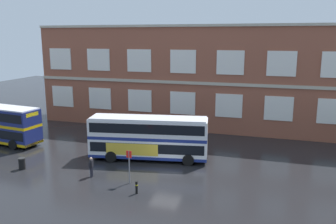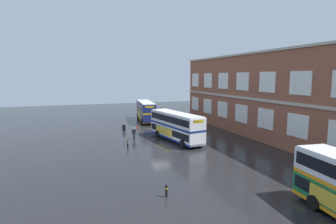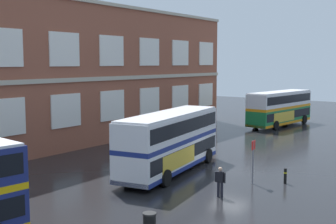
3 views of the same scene
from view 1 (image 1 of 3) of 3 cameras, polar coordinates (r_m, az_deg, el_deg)
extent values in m
plane|color=black|center=(32.48, 0.66, -8.60)|extent=(120.00, 120.00, 0.00)
cube|color=brown|center=(46.16, 7.05, 5.47)|extent=(44.55, 8.00, 12.51)
cube|color=#B2A893|center=(42.21, 6.04, 4.55)|extent=(44.55, 0.16, 0.36)
cube|color=#B2A893|center=(41.91, 6.25, 13.61)|extent=(44.55, 0.28, 0.30)
cube|color=silver|center=(50.14, -16.44, 2.41)|extent=(3.12, 0.12, 2.75)
cube|color=silver|center=(47.30, -10.81, 2.14)|extent=(3.12, 0.12, 2.75)
cube|color=silver|center=(44.97, -4.52, 1.81)|extent=(3.12, 0.12, 2.75)
cube|color=silver|center=(43.24, 2.35, 1.43)|extent=(3.12, 0.12, 2.75)
cube|color=silver|center=(42.18, 9.68, 0.99)|extent=(3.12, 0.12, 2.75)
cube|color=silver|center=(41.84, 17.25, 0.53)|extent=(3.12, 0.12, 2.75)
cube|color=silver|center=(42.24, 24.81, 0.06)|extent=(3.12, 0.12, 2.75)
cube|color=silver|center=(49.60, -16.79, 8.12)|extent=(3.12, 0.12, 2.75)
cube|color=silver|center=(46.72, -11.05, 8.19)|extent=(3.12, 0.12, 2.75)
cube|color=silver|center=(44.37, -4.63, 8.18)|extent=(3.12, 0.12, 2.75)
cube|color=silver|center=(42.61, 2.41, 8.05)|extent=(3.12, 0.12, 2.75)
cube|color=silver|center=(41.53, 9.92, 7.78)|extent=(3.12, 0.12, 2.75)
cube|color=silver|center=(41.19, 17.68, 7.37)|extent=(3.12, 0.12, 2.75)
cube|color=yellow|center=(39.05, -20.88, -0.36)|extent=(0.26, 1.65, 0.40)
cylinder|color=black|center=(40.09, -23.49, -4.82)|extent=(1.07, 0.44, 1.04)
cylinder|color=black|center=(41.76, -20.92, -3.96)|extent=(1.07, 0.44, 1.04)
cube|color=silver|center=(33.87, -3.12, -5.55)|extent=(11.27, 4.40, 1.75)
cube|color=black|center=(33.81, -3.13, -5.21)|extent=(10.85, 4.36, 0.90)
cube|color=navy|center=(33.58, -3.14, -3.88)|extent=(11.27, 4.40, 0.30)
cube|color=silver|center=(33.33, -3.16, -2.36)|extent=(11.27, 4.40, 1.55)
cube|color=black|center=(33.32, -3.16, -2.23)|extent=(10.85, 4.36, 0.90)
cube|color=navy|center=(34.10, -3.11, -6.73)|extent=(11.28, 4.42, 0.28)
cube|color=silver|center=(33.14, -3.18, -0.96)|extent=(11.04, 4.26, 0.12)
cube|color=gold|center=(32.91, -5.81, -5.97)|extent=(4.77, 0.86, 1.10)
cube|color=yellow|center=(32.69, 6.31, -1.93)|extent=(0.34, 1.64, 0.40)
cylinder|color=black|center=(32.43, 3.24, -7.68)|extent=(1.08, 0.49, 1.04)
cylinder|color=black|center=(34.83, 3.55, -6.27)|extent=(1.08, 0.49, 1.04)
cylinder|color=black|center=(33.66, -9.08, -7.07)|extent=(1.08, 0.49, 1.04)
cylinder|color=black|center=(35.99, -7.94, -5.77)|extent=(1.08, 0.49, 1.04)
cylinder|color=black|center=(30.53, -12.18, -9.41)|extent=(0.18, 0.18, 0.85)
cylinder|color=black|center=(30.70, -12.03, -9.28)|extent=(0.18, 0.18, 0.85)
cube|color=black|center=(30.37, -12.17, -8.07)|extent=(0.28, 0.42, 0.60)
cylinder|color=black|center=(30.15, -12.36, -8.28)|extent=(0.12, 0.12, 0.57)
cylinder|color=black|center=(30.60, -11.98, -7.96)|extent=(0.12, 0.12, 0.57)
sphere|color=tan|center=(30.22, -12.20, -7.28)|extent=(0.22, 0.22, 0.22)
cylinder|color=slate|center=(28.54, -6.20, -8.76)|extent=(0.10, 0.10, 2.70)
cube|color=red|center=(28.16, -6.27, -6.73)|extent=(0.44, 0.04, 0.56)
cylinder|color=black|center=(34.05, -22.30, -7.70)|extent=(0.56, 0.56, 0.95)
cylinder|color=black|center=(33.88, -22.37, -6.88)|extent=(0.60, 0.60, 0.08)
cylinder|color=black|center=(27.05, -5.05, -11.94)|extent=(0.18, 0.18, 0.95)
cylinder|color=yellow|center=(26.96, -5.06, -11.54)|extent=(0.19, 0.19, 0.08)
camera|label=2|loc=(29.24, 72.82, -0.77)|focal=28.62mm
camera|label=3|loc=(38.05, -52.23, 1.31)|focal=47.61mm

